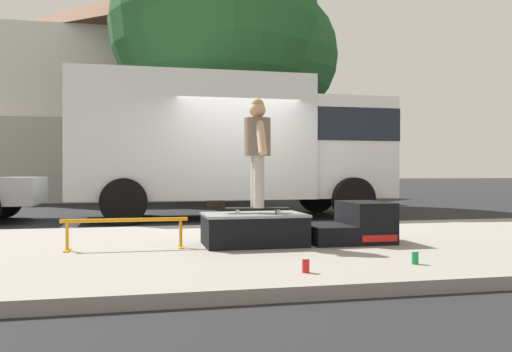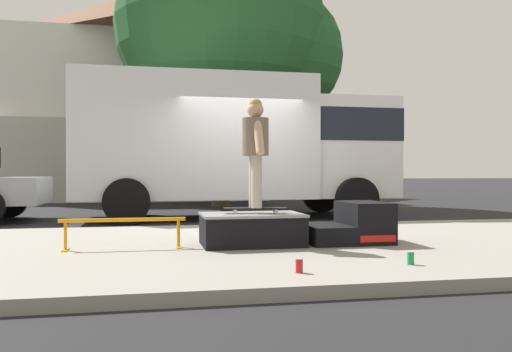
{
  "view_description": "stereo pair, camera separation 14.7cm",
  "coord_description": "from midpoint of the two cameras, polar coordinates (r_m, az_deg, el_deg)",
  "views": [
    {
      "loc": [
        -2.04,
        -9.47,
        1.01
      ],
      "look_at": [
        -0.31,
        -1.79,
        0.96
      ],
      "focal_mm": 37.54,
      "sensor_mm": 36.0,
      "label": 1
    },
    {
      "loc": [
        -1.9,
        -9.51,
        1.01
      ],
      "look_at": [
        -0.31,
        -1.79,
        0.96
      ],
      "focal_mm": 37.54,
      "sensor_mm": 36.0,
      "label": 2
    }
  ],
  "objects": [
    {
      "name": "sidewalk_slab",
      "position": [
        6.85,
        4.16,
        -7.58
      ],
      "size": [
        50.0,
        5.0,
        0.12
      ],
      "primitive_type": "cube",
      "color": "gray",
      "rests_on": "ground"
    },
    {
      "name": "kicker_ramp",
      "position": [
        6.95,
        9.76,
        -5.21
      ],
      "size": [
        1.04,
        0.84,
        0.51
      ],
      "color": "black",
      "rests_on": "sidewalk_slab"
    },
    {
      "name": "house_behind",
      "position": [
        22.71,
        -13.13,
        8.58
      ],
      "size": [
        9.54,
        8.23,
        8.4
      ],
      "color": "silver",
      "rests_on": "ground"
    },
    {
      "name": "skateboard",
      "position": [
        6.59,
        -0.49,
        -3.5
      ],
      "size": [
        0.8,
        0.3,
        0.07
      ],
      "color": "black",
      "rests_on": "skate_box"
    },
    {
      "name": "box_truck",
      "position": [
        11.89,
        -2.65,
        3.73
      ],
      "size": [
        6.91,
        2.63,
        3.05
      ],
      "color": "silver",
      "rests_on": "ground"
    },
    {
      "name": "street_tree_main",
      "position": [
        16.47,
        -3.3,
        14.96
      ],
      "size": [
        6.81,
        6.19,
        8.42
      ],
      "color": "brown",
      "rests_on": "ground"
    },
    {
      "name": "grind_rail",
      "position": [
        6.42,
        -14.41,
        -5.18
      ],
      "size": [
        1.44,
        0.28,
        0.36
      ],
      "color": "orange",
      "rests_on": "sidewalk_slab"
    },
    {
      "name": "ground_plane",
      "position": [
        9.74,
        -0.99,
        -5.55
      ],
      "size": [
        140.0,
        140.0,
        0.0
      ],
      "primitive_type": "plane",
      "color": "black"
    },
    {
      "name": "skate_box",
      "position": [
        6.56,
        -0.89,
        -5.58
      ],
      "size": [
        1.23,
        0.82,
        0.39
      ],
      "color": "black",
      "rests_on": "sidewalk_slab"
    },
    {
      "name": "soda_can_b",
      "position": [
        4.82,
        4.44,
        -9.5
      ],
      "size": [
        0.07,
        0.07,
        0.13
      ],
      "color": "red",
      "rests_on": "sidewalk_slab"
    },
    {
      "name": "skater_kid",
      "position": [
        6.58,
        -0.49,
        3.49
      ],
      "size": [
        0.33,
        0.69,
        1.34
      ],
      "color": "#B7AD99",
      "rests_on": "skateboard"
    },
    {
      "name": "soda_can",
      "position": [
        5.44,
        15.84,
        -8.37
      ],
      "size": [
        0.07,
        0.07,
        0.13
      ],
      "color": "#198C3F",
      "rests_on": "sidewalk_slab"
    }
  ]
}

